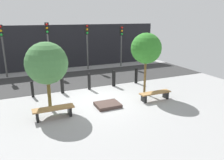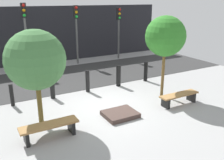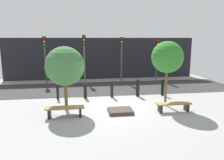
{
  "view_description": "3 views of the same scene",
  "coord_description": "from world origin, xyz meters",
  "px_view_note": "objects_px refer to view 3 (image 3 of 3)",
  "views": [
    {
      "loc": [
        -3.69,
        -9.73,
        4.1
      ],
      "look_at": [
        0.29,
        -0.7,
        1.23
      ],
      "focal_mm": 35.0,
      "sensor_mm": 36.0,
      "label": 1
    },
    {
      "loc": [
        -4.09,
        -7.62,
        3.93
      ],
      "look_at": [
        -0.13,
        -0.5,
        1.26
      ],
      "focal_mm": 40.0,
      "sensor_mm": 36.0,
      "label": 2
    },
    {
      "loc": [
        -1.79,
        -10.5,
        3.44
      ],
      "look_at": [
        -0.36,
        -0.6,
        1.53
      ],
      "focal_mm": 35.0,
      "sensor_mm": 36.0,
      "label": 3
    }
  ],
  "objects_px": {
    "bollard_center": "(112,89)",
    "traffic_light_west": "(45,51)",
    "traffic_light_east": "(157,52)",
    "bollard_left": "(85,91)",
    "bollard_right": "(138,88)",
    "bollard_far_left": "(58,92)",
    "bench_right": "(173,105)",
    "traffic_light_mid_east": "(122,51)",
    "tree_behind_right_bench": "(167,57)",
    "traffic_light_mid_west": "(84,50)",
    "bollard_far_right": "(163,87)",
    "bench_left": "(65,110)",
    "tree_behind_left_bench": "(65,66)",
    "planter_bed": "(120,111)"
  },
  "relations": [
    {
      "from": "tree_behind_right_bench",
      "to": "traffic_light_mid_west",
      "type": "height_order",
      "value": "traffic_light_mid_west"
    },
    {
      "from": "traffic_light_mid_west",
      "to": "traffic_light_east",
      "type": "bearing_deg",
      "value": -0.01
    },
    {
      "from": "traffic_light_mid_west",
      "to": "traffic_light_mid_east",
      "type": "distance_m",
      "value": 2.98
    },
    {
      "from": "bollard_far_right",
      "to": "bollard_center",
      "type": "bearing_deg",
      "value": 180.0
    },
    {
      "from": "traffic_light_east",
      "to": "bollard_center",
      "type": "bearing_deg",
      "value": -132.34
    },
    {
      "from": "planter_bed",
      "to": "tree_behind_left_bench",
      "type": "bearing_deg",
      "value": 162.11
    },
    {
      "from": "bench_right",
      "to": "traffic_light_mid_west",
      "type": "bearing_deg",
      "value": 117.32
    },
    {
      "from": "tree_behind_right_bench",
      "to": "traffic_light_east",
      "type": "bearing_deg",
      "value": 74.26
    },
    {
      "from": "traffic_light_west",
      "to": "traffic_light_east",
      "type": "bearing_deg",
      "value": -0.0
    },
    {
      "from": "planter_bed",
      "to": "bollard_far_right",
      "type": "xyz_separation_m",
      "value": [
        3.13,
        2.78,
        0.41
      ]
    },
    {
      "from": "traffic_light_west",
      "to": "traffic_light_mid_west",
      "type": "bearing_deg",
      "value": 0.0
    },
    {
      "from": "bollard_center",
      "to": "traffic_light_west",
      "type": "distance_m",
      "value": 6.93
    },
    {
      "from": "traffic_light_mid_east",
      "to": "bollard_far_right",
      "type": "bearing_deg",
      "value": -71.48
    },
    {
      "from": "bench_left",
      "to": "tree_behind_right_bench",
      "type": "xyz_separation_m",
      "value": [
        5.07,
        1.02,
        2.18
      ]
    },
    {
      "from": "bollard_left",
      "to": "traffic_light_mid_west",
      "type": "xyz_separation_m",
      "value": [
        0.08,
        4.91,
        2.13
      ]
    },
    {
      "from": "bollard_far_right",
      "to": "traffic_light_east",
      "type": "relative_size",
      "value": 0.29
    },
    {
      "from": "bench_right",
      "to": "bollard_right",
      "type": "relative_size",
      "value": 1.68
    },
    {
      "from": "tree_behind_right_bench",
      "to": "bollard_left",
      "type": "height_order",
      "value": "tree_behind_right_bench"
    },
    {
      "from": "bollard_left",
      "to": "traffic_light_east",
      "type": "relative_size",
      "value": 0.25
    },
    {
      "from": "bollard_far_right",
      "to": "traffic_light_mid_west",
      "type": "bearing_deg",
      "value": 133.3
    },
    {
      "from": "bollard_left",
      "to": "bollard_right",
      "type": "height_order",
      "value": "bollard_right"
    },
    {
      "from": "bollard_center",
      "to": "traffic_light_mid_east",
      "type": "bearing_deg",
      "value": 73.11
    },
    {
      "from": "traffic_light_mid_east",
      "to": "traffic_light_east",
      "type": "distance_m",
      "value": 2.98
    },
    {
      "from": "bollard_far_left",
      "to": "traffic_light_mid_east",
      "type": "distance_m",
      "value": 7.04
    },
    {
      "from": "bollard_far_right",
      "to": "traffic_light_west",
      "type": "relative_size",
      "value": 0.27
    },
    {
      "from": "planter_bed",
      "to": "bollard_left",
      "type": "height_order",
      "value": "bollard_left"
    },
    {
      "from": "bollard_far_left",
      "to": "traffic_light_east",
      "type": "distance_m",
      "value": 9.25
    },
    {
      "from": "bench_left",
      "to": "traffic_light_west",
      "type": "relative_size",
      "value": 0.47
    },
    {
      "from": "bollard_far_left",
      "to": "bollard_right",
      "type": "distance_m",
      "value": 4.7
    },
    {
      "from": "bollard_left",
      "to": "traffic_light_east",
      "type": "bearing_deg",
      "value": 39.1
    },
    {
      "from": "bollard_left",
      "to": "traffic_light_mid_west",
      "type": "height_order",
      "value": "traffic_light_mid_west"
    },
    {
      "from": "bench_right",
      "to": "bollard_left",
      "type": "relative_size",
      "value": 1.97
    },
    {
      "from": "traffic_light_mid_west",
      "to": "bollard_center",
      "type": "bearing_deg",
      "value": -73.11
    },
    {
      "from": "bollard_center",
      "to": "traffic_light_mid_west",
      "type": "bearing_deg",
      "value": 106.89
    },
    {
      "from": "bollard_left",
      "to": "traffic_light_west",
      "type": "distance_m",
      "value": 6.06
    },
    {
      "from": "bollard_right",
      "to": "bollard_center",
      "type": "bearing_deg",
      "value": 180.0
    },
    {
      "from": "bollard_left",
      "to": "bollard_right",
      "type": "relative_size",
      "value": 0.85
    },
    {
      "from": "traffic_light_west",
      "to": "traffic_light_mid_east",
      "type": "bearing_deg",
      "value": -0.0
    },
    {
      "from": "tree_behind_left_bench",
      "to": "traffic_light_east",
      "type": "xyz_separation_m",
      "value": [
        7.01,
        6.87,
        0.2
      ]
    },
    {
      "from": "tree_behind_right_bench",
      "to": "traffic_light_mid_west",
      "type": "relative_size",
      "value": 0.89
    },
    {
      "from": "tree_behind_right_bench",
      "to": "bollard_center",
      "type": "relative_size",
      "value": 3.38
    },
    {
      "from": "bench_left",
      "to": "planter_bed",
      "type": "height_order",
      "value": "bench_left"
    },
    {
      "from": "bollard_far_left",
      "to": "traffic_light_mid_east",
      "type": "xyz_separation_m",
      "value": [
        4.63,
        4.91,
        2.02
      ]
    },
    {
      "from": "bench_right",
      "to": "traffic_light_mid_east",
      "type": "distance_m",
      "value": 8.24
    },
    {
      "from": "bench_right",
      "to": "bollard_center",
      "type": "bearing_deg",
      "value": 130.68
    },
    {
      "from": "tree_behind_right_bench",
      "to": "bollard_center",
      "type": "xyz_separation_m",
      "value": [
        -2.54,
        1.96,
        -2.01
      ]
    },
    {
      "from": "traffic_light_west",
      "to": "traffic_light_mid_east",
      "type": "height_order",
      "value": "traffic_light_west"
    },
    {
      "from": "bench_left",
      "to": "bench_right",
      "type": "relative_size",
      "value": 1.01
    },
    {
      "from": "bollard_center",
      "to": "traffic_light_west",
      "type": "relative_size",
      "value": 0.27
    },
    {
      "from": "bench_left",
      "to": "traffic_light_west",
      "type": "height_order",
      "value": "traffic_light_west"
    }
  ]
}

